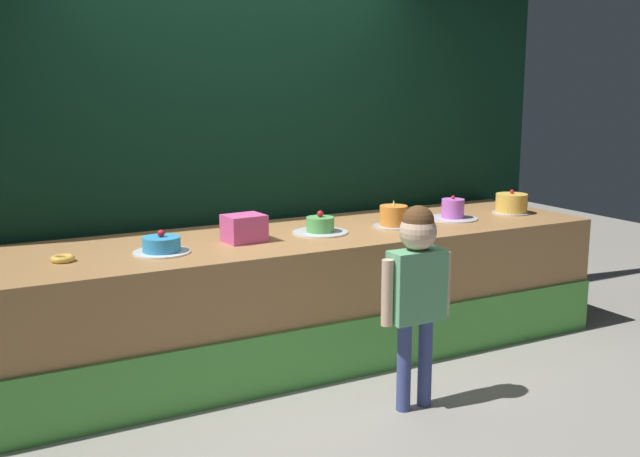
# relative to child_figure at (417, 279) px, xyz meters

# --- Properties ---
(ground_plane) EXTENTS (12.00, 12.00, 0.00)m
(ground_plane) POSITION_rel_child_figure_xyz_m (-0.31, 0.52, -0.72)
(ground_plane) COLOR gray
(stage_platform) EXTENTS (4.36, 1.08, 0.80)m
(stage_platform) POSITION_rel_child_figure_xyz_m (-0.31, 1.05, -0.33)
(stage_platform) COLOR #B27F4C
(stage_platform) RESTS_ON ground_plane
(curtain_backdrop) EXTENTS (5.08, 0.08, 3.05)m
(curtain_backdrop) POSITION_rel_child_figure_xyz_m (-0.31, 1.68, 0.80)
(curtain_backdrop) COLOR black
(curtain_backdrop) RESTS_ON ground_plane
(child_figure) EXTENTS (0.43, 0.20, 1.12)m
(child_figure) POSITION_rel_child_figure_xyz_m (0.00, 0.00, 0.00)
(child_figure) COLOR #3F4C8C
(child_figure) RESTS_ON ground_plane
(pink_box) EXTENTS (0.25, 0.21, 0.16)m
(pink_box) POSITION_rel_child_figure_xyz_m (-0.57, 0.98, 0.16)
(pink_box) COLOR #E554A0
(pink_box) RESTS_ON stage_platform
(donut) EXTENTS (0.13, 0.13, 0.03)m
(donut) POSITION_rel_child_figure_xyz_m (-1.63, 0.97, 0.09)
(donut) COLOR #F2BF4C
(donut) RESTS_ON stage_platform
(cake_left) EXTENTS (0.32, 0.32, 0.13)m
(cake_left) POSITION_rel_child_figure_xyz_m (-1.10, 0.92, 0.12)
(cake_left) COLOR white
(cake_left) RESTS_ON stage_platform
(cake_center_left) EXTENTS (0.36, 0.36, 0.15)m
(cake_center_left) POSITION_rel_child_figure_xyz_m (-0.04, 1.00, 0.12)
(cake_center_left) COLOR silver
(cake_center_left) RESTS_ON stage_platform
(cake_center_right) EXTENTS (0.28, 0.28, 0.18)m
(cake_center_right) POSITION_rel_child_figure_xyz_m (0.49, 0.95, 0.14)
(cake_center_right) COLOR silver
(cake_center_right) RESTS_ON stage_platform
(cake_right) EXTENTS (0.35, 0.35, 0.17)m
(cake_right) POSITION_rel_child_figure_xyz_m (1.01, 0.99, 0.13)
(cake_right) COLOR silver
(cake_right) RESTS_ON stage_platform
(cake_far_right) EXTENTS (0.27, 0.27, 0.18)m
(cake_far_right) POSITION_rel_child_figure_xyz_m (1.54, 0.98, 0.15)
(cake_far_right) COLOR silver
(cake_far_right) RESTS_ON stage_platform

